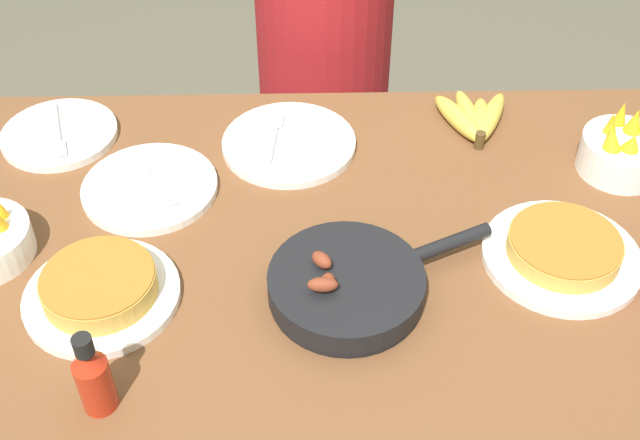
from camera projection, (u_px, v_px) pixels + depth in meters
dining_table at (320, 274)px, 1.49m from camera, size 1.42×0.87×0.74m
banana_bunch at (474, 119)px, 1.64m from camera, size 0.17×0.19×0.04m
skillet at (348, 285)px, 1.29m from camera, size 0.38×0.25×0.08m
frittata_plate_center at (100, 289)px, 1.29m from camera, size 0.25×0.25×0.06m
frittata_plate_side at (563, 251)px, 1.35m from camera, size 0.27×0.27×0.05m
empty_plate_near_front at (289, 144)px, 1.59m from camera, size 0.27×0.27×0.02m
empty_plate_far_left at (150, 188)px, 1.49m from camera, size 0.25×0.25×0.02m
empty_plate_far_right at (59, 134)px, 1.61m from camera, size 0.23×0.23×0.02m
fruit_bowl_citrus at (623, 150)px, 1.52m from camera, size 0.16×0.16×0.13m
hot_sauce_bottle at (93, 377)px, 1.11m from camera, size 0.05×0.05×0.15m
person_figure at (324, 119)px, 2.10m from camera, size 0.36×0.36×1.17m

